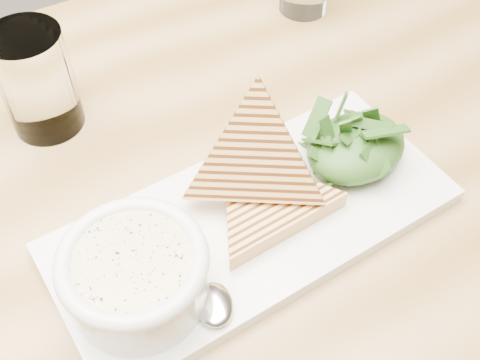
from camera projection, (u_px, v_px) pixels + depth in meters
table_top at (270, 213)px, 0.60m from camera, size 1.37×1.00×0.04m
table_leg_br at (362, 74)px, 1.31m from camera, size 0.06×0.06×0.71m
platter at (253, 222)px, 0.56m from camera, size 0.39×0.20×0.02m
soup_bowl at (137, 280)px, 0.49m from camera, size 0.11×0.11×0.05m
soup at (132, 262)px, 0.47m from camera, size 0.10×0.10×0.01m
bowl_rim at (132, 260)px, 0.47m from camera, size 0.12×0.12×0.01m
sandwich_flat at (267, 204)px, 0.56m from camera, size 0.16×0.16×0.02m
sandwich_lean at (255, 159)px, 0.54m from camera, size 0.21×0.21×0.17m
salad_base at (356, 147)px, 0.59m from camera, size 0.11×0.08×0.04m
arugula_pile at (357, 143)px, 0.58m from camera, size 0.11×0.10×0.05m
spoon_bowl at (214, 304)px, 0.49m from camera, size 0.05×0.05×0.01m
glass_near at (37, 82)px, 0.61m from camera, size 0.08×0.08×0.12m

